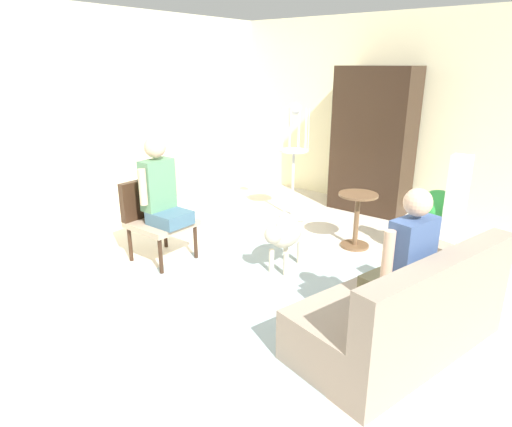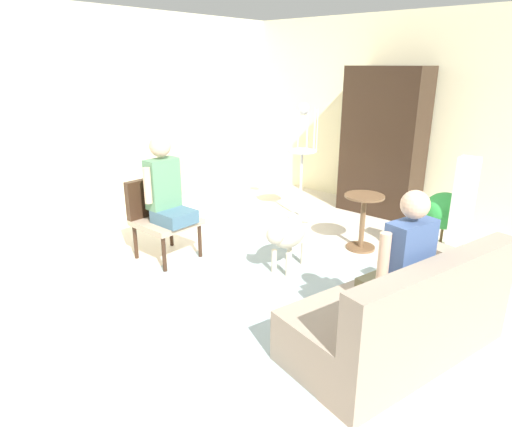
% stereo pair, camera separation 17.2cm
% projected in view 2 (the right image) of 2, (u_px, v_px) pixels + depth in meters
% --- Properties ---
extents(ground_plane, '(7.53, 7.53, 0.00)m').
position_uv_depth(ground_plane, '(280.00, 285.00, 4.40)').
color(ground_plane, beige).
extents(back_wall, '(6.41, 0.12, 2.78)m').
position_uv_depth(back_wall, '(422.00, 116.00, 6.23)').
color(back_wall, beige).
rests_on(back_wall, ground).
extents(left_wall, '(0.12, 6.88, 2.78)m').
position_uv_depth(left_wall, '(124.00, 118.00, 6.02)').
color(left_wall, beige).
rests_on(left_wall, ground).
extents(area_rug, '(2.40, 2.24, 0.01)m').
position_uv_depth(area_rug, '(277.00, 283.00, 4.42)').
color(area_rug, '#9EB2B7').
rests_on(area_rug, ground).
extents(couch, '(1.22, 1.85, 0.85)m').
position_uv_depth(couch, '(403.00, 316.00, 3.30)').
color(couch, gray).
rests_on(couch, ground).
extents(armchair, '(0.62, 0.60, 0.88)m').
position_uv_depth(armchair, '(159.00, 212.00, 4.93)').
color(armchair, '#382316').
rests_on(armchair, ground).
extents(person_on_couch, '(0.48, 0.51, 0.87)m').
position_uv_depth(person_on_couch, '(403.00, 259.00, 3.16)').
color(person_on_couch, olive).
extents(person_on_armchair, '(0.48, 0.52, 0.92)m').
position_uv_depth(person_on_armchair, '(166.00, 187.00, 4.73)').
color(person_on_armchair, '#42657B').
extents(round_end_table, '(0.45, 0.45, 0.66)m').
position_uv_depth(round_end_table, '(363.00, 218.00, 5.14)').
color(round_end_table, brown).
rests_on(round_end_table, ground).
extents(dog, '(0.35, 0.80, 0.60)m').
position_uv_depth(dog, '(288.00, 235.00, 4.60)').
color(dog, beige).
rests_on(dog, ground).
extents(bird_cage_stand, '(0.41, 0.41, 1.60)m').
position_uv_depth(bird_cage_stand, '(302.00, 160.00, 6.06)').
color(bird_cage_stand, silver).
rests_on(bird_cage_stand, ground).
extents(potted_plant, '(0.44, 0.44, 0.80)m').
position_uv_depth(potted_plant, '(444.00, 217.00, 4.73)').
color(potted_plant, beige).
rests_on(potted_plant, ground).
extents(column_lamp, '(0.20, 0.20, 1.23)m').
position_uv_depth(column_lamp, '(461.00, 218.00, 4.46)').
color(column_lamp, '#4C4742').
rests_on(column_lamp, ground).
extents(armoire_cabinet, '(1.09, 0.56, 2.06)m').
position_uv_depth(armoire_cabinet, '(384.00, 142.00, 6.27)').
color(armoire_cabinet, black).
rests_on(armoire_cabinet, ground).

